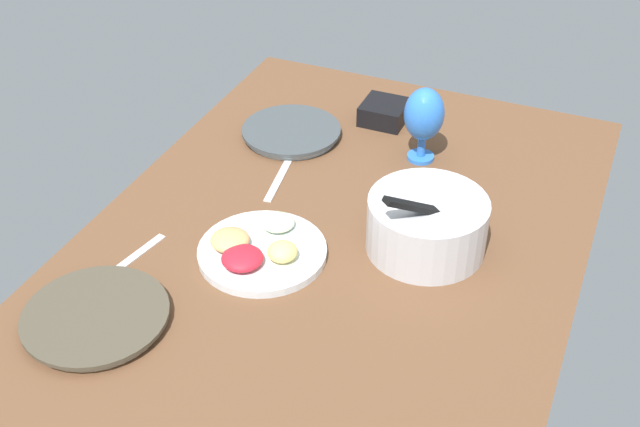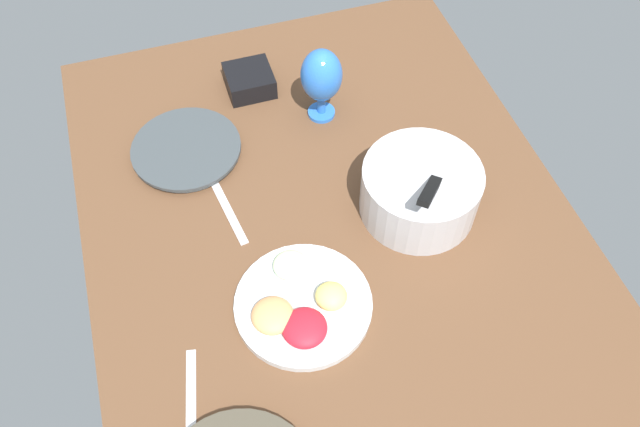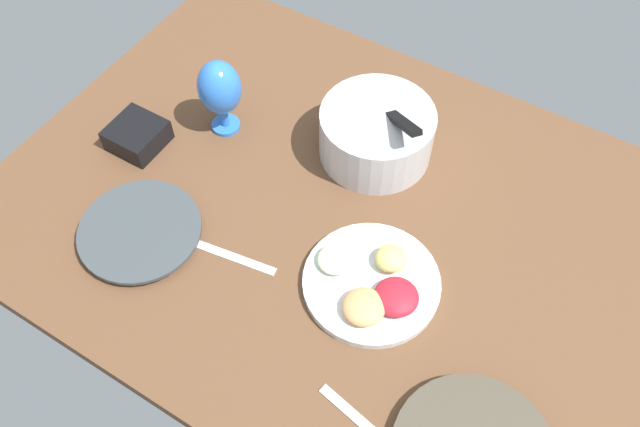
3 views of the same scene
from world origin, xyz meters
The scene contains 8 objects.
ground_plane centered at (0.00, 0.00, -2.00)cm, with size 160.00×104.00×4.00cm, color brown.
dinner_plate_left centered at (-40.03, -25.93, 1.26)cm, with size 25.45×25.45×2.43cm.
mixing_bowl centered at (-9.45, 19.24, 6.53)cm, with size 25.26×25.26×18.51cm.
fruit_platter centered at (6.85, -11.95, 1.77)cm, with size 27.24×27.24×5.57cm.
hurricane_glass_blue centered at (-42.90, 7.87, 12.03)cm, with size 9.77×9.77×19.25cm.
square_bowl_black centered at (-56.89, -6.61, 2.99)cm, with size 11.41×11.41×5.36cm.
fork_by_left_plate centered at (-20.24, -20.37, 0.30)cm, with size 18.00×1.80×0.60cm, color silver.
fork_by_right_plate centered at (17.75, -36.07, 0.30)cm, with size 18.00×1.80×0.60cm, color silver.
Camera 2 is at (63.85, -26.08, 114.08)cm, focal length 36.15 mm.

